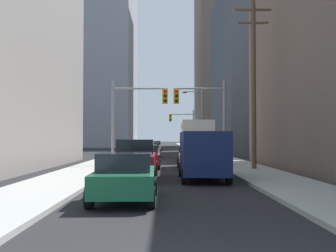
% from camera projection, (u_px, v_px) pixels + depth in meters
% --- Properties ---
extents(sidewalk_left, '(3.06, 160.00, 0.15)m').
position_uv_depth(sidewalk_left, '(132.00, 152.00, 54.55)').
color(sidewalk_left, '#9E9E99').
rests_on(sidewalk_left, ground).
extents(sidewalk_right, '(3.06, 160.00, 0.15)m').
position_uv_depth(sidewalk_right, '(202.00, 152.00, 54.61)').
color(sidewalk_right, '#9E9E99').
rests_on(sidewalk_right, ground).
extents(city_bus, '(2.81, 11.56, 3.40)m').
position_uv_depth(city_bus, '(195.00, 138.00, 36.64)').
color(city_bus, silver).
rests_on(city_bus, ground).
extents(pickup_truck_maroon, '(2.20, 5.42, 1.90)m').
position_uv_depth(pickup_truck_maroon, '(134.00, 160.00, 19.35)').
color(pickup_truck_maroon, maroon).
rests_on(pickup_truck_maroon, ground).
extents(cargo_van_navy, '(2.16, 5.23, 2.26)m').
position_uv_depth(cargo_van_navy, '(203.00, 153.00, 18.79)').
color(cargo_van_navy, '#141E4C').
rests_on(cargo_van_navy, ground).
extents(sedan_green, '(1.95, 4.25, 1.52)m').
position_uv_depth(sedan_green, '(125.00, 177.00, 12.48)').
color(sedan_green, '#195938').
rests_on(sedan_green, ground).
extents(sedan_red, '(1.97, 4.27, 1.52)m').
position_uv_depth(sedan_red, '(145.00, 157.00, 25.91)').
color(sedan_red, maroon).
rests_on(sedan_red, ground).
extents(sedan_white, '(1.95, 4.26, 1.52)m').
position_uv_depth(sedan_white, '(193.00, 157.00, 25.14)').
color(sedan_white, white).
rests_on(sedan_white, ground).
extents(sedan_silver, '(1.95, 4.26, 1.52)m').
position_uv_depth(sedan_silver, '(151.00, 150.00, 39.34)').
color(sedan_silver, '#B7BABF').
rests_on(sedan_silver, ground).
extents(sedan_beige, '(1.95, 4.22, 1.52)m').
position_uv_depth(sedan_beige, '(155.00, 146.00, 60.23)').
color(sedan_beige, '#C6B793').
rests_on(sedan_beige, ground).
extents(traffic_signal_near_left, '(3.89, 0.44, 6.00)m').
position_uv_depth(traffic_signal_near_left, '(137.00, 108.00, 27.63)').
color(traffic_signal_near_left, gray).
rests_on(traffic_signal_near_left, ground).
extents(traffic_signal_near_right, '(3.60, 0.44, 6.00)m').
position_uv_depth(traffic_signal_near_right, '(202.00, 108.00, 27.66)').
color(traffic_signal_near_right, gray).
rests_on(traffic_signal_near_right, ground).
extents(traffic_signal_far_right, '(3.62, 0.44, 6.00)m').
position_uv_depth(traffic_signal_far_right, '(183.00, 124.00, 57.93)').
color(traffic_signal_far_right, gray).
rests_on(traffic_signal_far_right, ground).
extents(utility_pole_right, '(2.20, 0.28, 10.33)m').
position_uv_depth(utility_pole_right, '(254.00, 80.00, 24.06)').
color(utility_pole_right, brown).
rests_on(utility_pole_right, ground).
extents(street_lamp_right, '(2.32, 0.32, 7.50)m').
position_uv_depth(street_lamp_right, '(199.00, 116.00, 45.87)').
color(street_lamp_right, gray).
rests_on(street_lamp_right, ground).
extents(building_left_far_tower, '(22.92, 25.25, 64.07)m').
position_uv_depth(building_left_far_tower, '(84.00, 7.00, 92.12)').
color(building_left_far_tower, '#93939E').
rests_on(building_left_far_tower, ground).
extents(building_right_mid_block, '(21.06, 18.82, 20.90)m').
position_uv_depth(building_right_mid_block, '(299.00, 73.00, 52.15)').
color(building_right_mid_block, '#4C515B').
rests_on(building_right_mid_block, ground).
extents(building_right_far_highrise, '(19.78, 20.72, 53.95)m').
position_uv_depth(building_right_far_highrise, '(240.00, 31.00, 93.71)').
color(building_right_far_highrise, '#66564C').
rests_on(building_right_far_highrise, ground).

